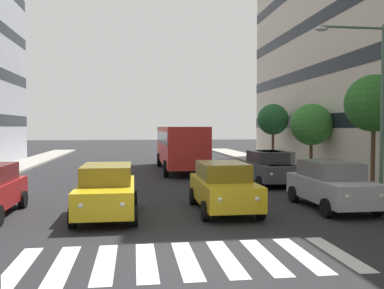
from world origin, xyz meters
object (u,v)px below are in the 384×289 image
(car_1, at_px, (223,186))
(street_lamp_left, at_px, (371,91))
(street_tree_1, at_px, (374,104))
(street_tree_3, at_px, (273,120))
(car_2, at_px, (107,190))
(car_0, at_px, (331,184))
(car_row2_1, at_px, (268,168))
(street_tree_2, at_px, (311,125))
(car_row2_0, at_px, (273,167))
(bus_behind_traffic, at_px, (180,143))

(car_1, distance_m, street_lamp_left, 7.61)
(street_tree_1, height_order, street_tree_3, street_tree_1)
(car_2, bearing_deg, car_0, -177.66)
(car_0, relative_size, car_row2_1, 1.00)
(car_0, bearing_deg, street_tree_2, -110.12)
(car_1, relative_size, car_2, 1.00)
(car_1, bearing_deg, car_row2_1, -120.39)
(street_lamp_left, distance_m, street_tree_2, 9.32)
(street_tree_3, bearing_deg, car_1, 65.86)
(car_row2_0, height_order, street_lamp_left, street_lamp_left)
(street_tree_3, bearing_deg, bus_behind_traffic, 20.75)
(car_2, relative_size, street_tree_3, 0.96)
(car_row2_1, distance_m, street_lamp_left, 6.63)
(car_row2_1, height_order, street_tree_2, street_tree_2)
(bus_behind_traffic, height_order, street_tree_3, street_tree_3)
(car_0, height_order, car_2, same)
(car_0, relative_size, car_row2_0, 1.00)
(car_row2_1, distance_m, street_tree_2, 6.40)
(car_row2_0, xyz_separation_m, street_tree_2, (-3.78, -3.81, 2.26))
(car_row2_0, distance_m, bus_behind_traffic, 8.41)
(car_row2_0, distance_m, street_tree_3, 11.00)
(car_row2_1, xyz_separation_m, street_tree_3, (-3.85, -10.56, 2.69))
(street_tree_3, bearing_deg, car_0, 78.16)
(bus_behind_traffic, bearing_deg, street_tree_2, 156.82)
(street_tree_1, bearing_deg, bus_behind_traffic, -53.55)
(car_2, bearing_deg, street_tree_2, -137.30)
(car_row2_0, xyz_separation_m, car_row2_1, (0.43, 0.46, 0.00))
(street_tree_1, height_order, street_tree_2, street_tree_1)
(car_1, bearing_deg, car_row2_0, -121.41)
(car_1, xyz_separation_m, bus_behind_traffic, (0.00, -14.09, 0.97))
(street_lamp_left, relative_size, street_tree_1, 1.33)
(car_1, relative_size, street_tree_3, 0.96)
(street_tree_1, bearing_deg, car_2, 18.23)
(car_0, height_order, car_1, same)
(car_0, bearing_deg, street_tree_1, -136.66)
(car_row2_1, relative_size, street_tree_1, 0.84)
(car_0, distance_m, street_tree_1, 6.10)
(car_1, distance_m, street_tree_3, 18.80)
(car_0, distance_m, car_row2_1, 6.50)
(street_tree_1, distance_m, street_tree_2, 7.24)
(car_0, relative_size, car_1, 1.00)
(street_tree_1, xyz_separation_m, street_tree_2, (-0.15, -7.18, -0.92))
(bus_behind_traffic, xyz_separation_m, street_tree_2, (-7.97, 3.41, 1.28))
(street_tree_2, bearing_deg, street_lamp_left, 80.96)
(car_2, distance_m, street_tree_3, 21.09)
(car_1, bearing_deg, car_0, 178.96)
(car_0, distance_m, street_lamp_left, 4.66)
(bus_behind_traffic, distance_m, street_tree_3, 8.31)
(bus_behind_traffic, xyz_separation_m, street_tree_1, (-7.82, 10.59, 2.21))
(car_0, xyz_separation_m, car_2, (8.07, 0.33, 0.00))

